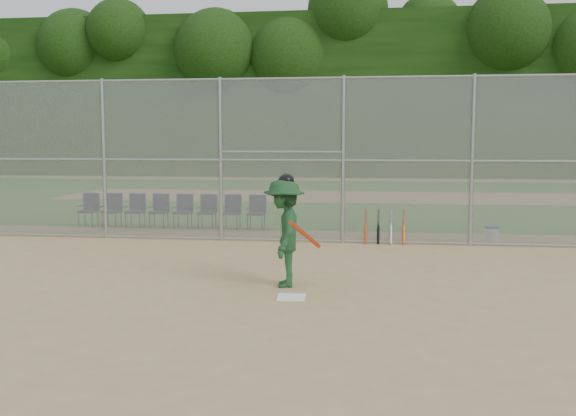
# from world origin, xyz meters

# --- Properties ---
(ground) EXTENTS (100.00, 100.00, 0.00)m
(ground) POSITION_xyz_m (0.00, 0.00, 0.00)
(ground) COLOR tan
(ground) RESTS_ON ground
(grass_strip) EXTENTS (100.00, 100.00, 0.00)m
(grass_strip) POSITION_xyz_m (0.00, 18.00, 0.01)
(grass_strip) COLOR #2F681F
(grass_strip) RESTS_ON ground
(dirt_patch_far) EXTENTS (24.00, 24.00, 0.00)m
(dirt_patch_far) POSITION_xyz_m (0.00, 18.00, 0.01)
(dirt_patch_far) COLOR tan
(dirt_patch_far) RESTS_ON ground
(backstop_fence) EXTENTS (16.09, 0.09, 4.00)m
(backstop_fence) POSITION_xyz_m (0.00, 5.00, 2.07)
(backstop_fence) COLOR gray
(backstop_fence) RESTS_ON ground
(treeline) EXTENTS (81.00, 60.00, 11.00)m
(treeline) POSITION_xyz_m (0.00, 20.00, 5.50)
(treeline) COLOR black
(treeline) RESTS_ON ground
(home_plate) EXTENTS (0.47, 0.47, 0.02)m
(home_plate) POSITION_xyz_m (0.46, -0.56, 0.01)
(home_plate) COLOR white
(home_plate) RESTS_ON ground
(batter_at_plate) EXTENTS (1.04, 1.35, 1.92)m
(batter_at_plate) POSITION_xyz_m (0.23, 0.24, 0.93)
(batter_at_plate) COLOR #1C4623
(batter_at_plate) RESTS_ON ground
(water_cooler) EXTENTS (0.34, 0.34, 0.43)m
(water_cooler) POSITION_xyz_m (4.56, 5.35, 0.22)
(water_cooler) COLOR white
(water_cooler) RESTS_ON ground
(spare_bats) EXTENTS (0.96, 0.34, 0.84)m
(spare_bats) POSITION_xyz_m (2.01, 5.01, 0.42)
(spare_bats) COLOR #D84C14
(spare_bats) RESTS_ON ground
(chair_0) EXTENTS (0.54, 0.52, 0.96)m
(chair_0) POSITION_xyz_m (-6.39, 7.00, 0.48)
(chair_0) COLOR #0F1A38
(chair_0) RESTS_ON ground
(chair_1) EXTENTS (0.54, 0.52, 0.96)m
(chair_1) POSITION_xyz_m (-5.69, 7.00, 0.48)
(chair_1) COLOR #0F1A38
(chair_1) RESTS_ON ground
(chair_2) EXTENTS (0.54, 0.52, 0.96)m
(chair_2) POSITION_xyz_m (-4.99, 7.00, 0.48)
(chair_2) COLOR #0F1A38
(chair_2) RESTS_ON ground
(chair_3) EXTENTS (0.54, 0.52, 0.96)m
(chair_3) POSITION_xyz_m (-4.29, 7.00, 0.48)
(chair_3) COLOR #0F1A38
(chair_3) RESTS_ON ground
(chair_4) EXTENTS (0.54, 0.52, 0.96)m
(chair_4) POSITION_xyz_m (-3.59, 7.00, 0.48)
(chair_4) COLOR #0F1A38
(chair_4) RESTS_ON ground
(chair_5) EXTENTS (0.54, 0.52, 0.96)m
(chair_5) POSITION_xyz_m (-2.89, 7.00, 0.48)
(chair_5) COLOR #0F1A38
(chair_5) RESTS_ON ground
(chair_6) EXTENTS (0.54, 0.52, 0.96)m
(chair_6) POSITION_xyz_m (-2.19, 7.00, 0.48)
(chair_6) COLOR #0F1A38
(chair_6) RESTS_ON ground
(chair_7) EXTENTS (0.54, 0.52, 0.96)m
(chair_7) POSITION_xyz_m (-1.49, 7.00, 0.48)
(chair_7) COLOR #0F1A38
(chair_7) RESTS_ON ground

